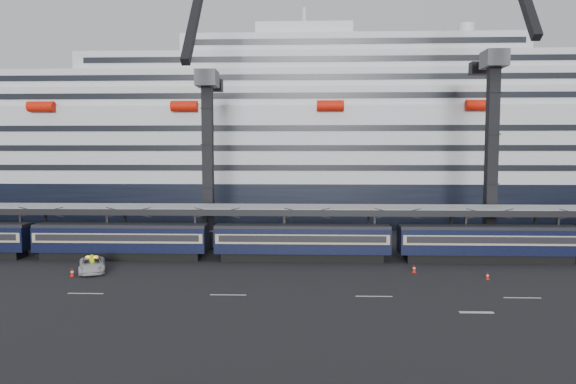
# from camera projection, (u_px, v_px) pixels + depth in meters

# --- Properties ---
(ground) EXTENTS (260.00, 260.00, 0.00)m
(ground) POSITION_uv_depth(u_px,v_px,m) (390.00, 284.00, 45.91)
(ground) COLOR black
(ground) RESTS_ON ground
(lane_markings) EXTENTS (111.00, 4.27, 0.02)m
(lane_markings) POSITION_uv_depth(u_px,v_px,m) (505.00, 302.00, 40.41)
(lane_markings) COLOR beige
(lane_markings) RESTS_ON ground
(train) EXTENTS (133.05, 3.00, 4.05)m
(train) POSITION_uv_depth(u_px,v_px,m) (333.00, 241.00, 55.88)
(train) COLOR black
(train) RESTS_ON ground
(canopy) EXTENTS (130.00, 6.25, 5.53)m
(canopy) POSITION_uv_depth(u_px,v_px,m) (371.00, 209.00, 59.47)
(canopy) COLOR gray
(canopy) RESTS_ON ground
(cruise_ship) EXTENTS (214.09, 28.84, 34.00)m
(cruise_ship) POSITION_uv_depth(u_px,v_px,m) (343.00, 150.00, 90.85)
(cruise_ship) COLOR black
(cruise_ship) RESTS_ON ground
(crane_dark_near) EXTENTS (4.50, 17.75, 35.08)m
(crane_dark_near) POSITION_uv_depth(u_px,v_px,m) (207.00, 151.00, 64.25)
(crane_dark_near) COLOR #4B4E52
(crane_dark_near) RESTS_ON ground
(crane_dark_mid) EXTENTS (4.50, 18.24, 39.64)m
(crane_dark_mid) POSITION_uv_depth(u_px,v_px,m) (493.00, 140.00, 61.89)
(crane_dark_mid) COLOR #4B4E52
(crane_dark_mid) RESTS_ON ground
(pickup_truck) EXTENTS (4.16, 5.68, 1.43)m
(pickup_truck) POSITION_uv_depth(u_px,v_px,m) (92.00, 265.00, 50.62)
(pickup_truck) COLOR silver
(pickup_truck) RESTS_ON ground
(worker) EXTENTS (0.77, 0.62, 1.83)m
(worker) POSITION_uv_depth(u_px,v_px,m) (92.00, 264.00, 50.22)
(worker) COLOR #BBF10C
(worker) RESTS_ON ground
(traffic_cone_b) EXTENTS (0.41, 0.41, 0.81)m
(traffic_cone_b) POSITION_uv_depth(u_px,v_px,m) (72.00, 272.00, 48.87)
(traffic_cone_b) COLOR red
(traffic_cone_b) RESTS_ON ground
(traffic_cone_c) EXTENTS (0.39, 0.39, 0.78)m
(traffic_cone_c) POSITION_uv_depth(u_px,v_px,m) (100.00, 271.00, 49.50)
(traffic_cone_c) COLOR red
(traffic_cone_c) RESTS_ON ground
(traffic_cone_d) EXTENTS (0.40, 0.40, 0.80)m
(traffic_cone_d) POSITION_uv_depth(u_px,v_px,m) (414.00, 268.00, 50.46)
(traffic_cone_d) COLOR red
(traffic_cone_d) RESTS_ON ground
(traffic_cone_e) EXTENTS (0.34, 0.34, 0.68)m
(traffic_cone_e) POSITION_uv_depth(u_px,v_px,m) (488.00, 276.00, 47.70)
(traffic_cone_e) COLOR red
(traffic_cone_e) RESTS_ON ground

